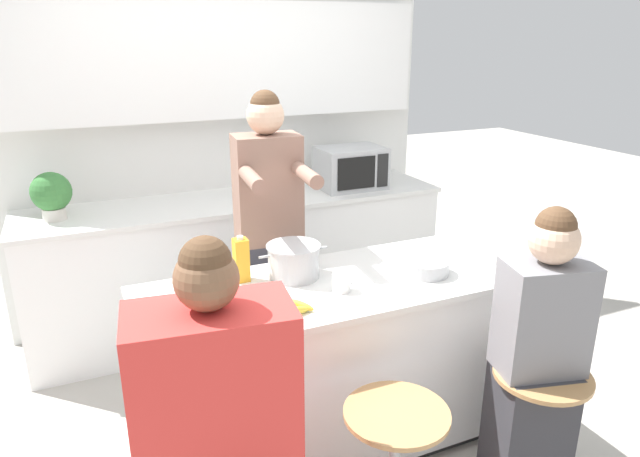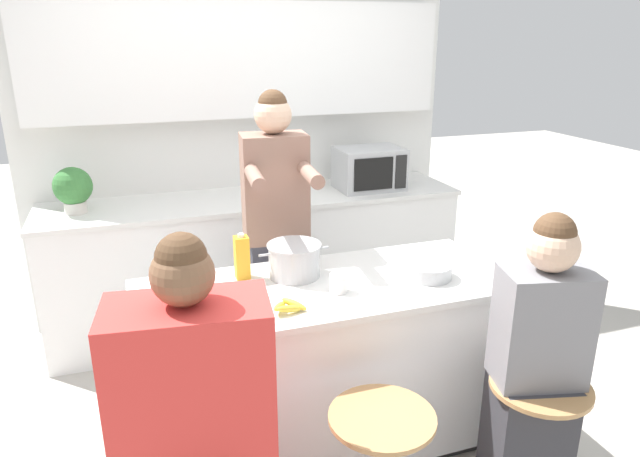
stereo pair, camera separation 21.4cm
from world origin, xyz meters
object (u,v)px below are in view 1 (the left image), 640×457
object	(u,v)px
kitchen_island	(326,367)
person_wrapped_blanket	(218,452)
bar_stool_rightmost	(535,425)
cooking_pot	(294,261)
fruit_bowl	(426,267)
banana_bunch	(295,307)
coffee_cup_near	(342,283)
juice_carton	(241,260)
person_seated_near	(536,369)
person_cooking	(270,252)
potted_plant	(51,194)
microwave	(351,168)

from	to	relation	value
kitchen_island	person_wrapped_blanket	distance (m)	0.96
bar_stool_rightmost	cooking_pot	xyz separation A→B (m)	(-0.80, 0.82, 0.60)
fruit_bowl	banana_bunch	size ratio (longest dim) A/B	1.33
coffee_cup_near	juice_carton	bearing A→B (deg)	141.95
person_seated_near	cooking_pot	world-z (taller)	person_seated_near
bar_stool_rightmost	person_seated_near	xyz separation A→B (m)	(0.00, 0.04, 0.26)
person_cooking	potted_plant	xyz separation A→B (m)	(-1.05, 0.86, 0.23)
juice_carton	fruit_bowl	bearing A→B (deg)	-18.58
person_wrapped_blanket	banana_bunch	xyz separation A→B (m)	(0.45, 0.43, 0.25)
coffee_cup_near	potted_plant	size ratio (longest dim) A/B	0.40
fruit_bowl	banana_bunch	world-z (taller)	fruit_bowl
cooking_pot	microwave	distance (m)	1.54
banana_bunch	juice_carton	size ratio (longest dim) A/B	0.74
person_cooking	juice_carton	xyz separation A→B (m)	(-0.26, -0.35, 0.12)
juice_carton	microwave	distance (m)	1.65
person_seated_near	microwave	size ratio (longest dim) A/B	2.94
bar_stool_rightmost	coffee_cup_near	xyz separation A→B (m)	(-0.67, 0.58, 0.56)
person_cooking	banana_bunch	world-z (taller)	person_cooking
person_cooking	person_wrapped_blanket	bearing A→B (deg)	-111.31
kitchen_island	person_cooking	world-z (taller)	person_cooking
bar_stool_rightmost	person_cooking	size ratio (longest dim) A/B	0.36
bar_stool_rightmost	coffee_cup_near	size ratio (longest dim) A/B	5.46
person_wrapped_blanket	potted_plant	bearing A→B (deg)	109.54
juice_carton	microwave	xyz separation A→B (m)	(1.16, 1.17, 0.09)
person_cooking	juice_carton	bearing A→B (deg)	-120.87
banana_bunch	juice_carton	world-z (taller)	juice_carton
person_seated_near	person_cooking	bearing A→B (deg)	137.68
juice_carton	potted_plant	distance (m)	1.45
kitchen_island	person_seated_near	xyz separation A→B (m)	(0.70, -0.64, 0.18)
bar_stool_rightmost	person_seated_near	bearing A→B (deg)	89.07
banana_bunch	bar_stool_rightmost	bearing A→B (deg)	-26.55
banana_bunch	potted_plant	xyz separation A→B (m)	(-0.90, 1.62, 0.18)
bar_stool_rightmost	fruit_bowl	world-z (taller)	fruit_bowl
person_cooking	banana_bunch	bearing A→B (deg)	-95.90
person_wrapped_blanket	juice_carton	world-z (taller)	person_wrapped_blanket
kitchen_island	person_cooking	xyz separation A→B (m)	(-0.09, 0.55, 0.42)
banana_bunch	potted_plant	distance (m)	1.86
bar_stool_rightmost	cooking_pot	bearing A→B (deg)	134.43
kitchen_island	person_seated_near	bearing A→B (deg)	-42.32
kitchen_island	banana_bunch	world-z (taller)	banana_bunch
kitchen_island	coffee_cup_near	world-z (taller)	coffee_cup_near
cooking_pot	person_cooking	bearing A→B (deg)	87.22
fruit_bowl	potted_plant	size ratio (longest dim) A/B	0.76
cooking_pot	coffee_cup_near	distance (m)	0.28
kitchen_island	juice_carton	size ratio (longest dim) A/B	7.85
microwave	banana_bunch	bearing A→B (deg)	-123.80
coffee_cup_near	potted_plant	xyz separation A→B (m)	(-1.17, 1.51, 0.17)
kitchen_island	cooking_pot	world-z (taller)	cooking_pot
microwave	juice_carton	bearing A→B (deg)	-134.78
person_wrapped_blanket	banana_bunch	size ratio (longest dim) A/B	8.66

